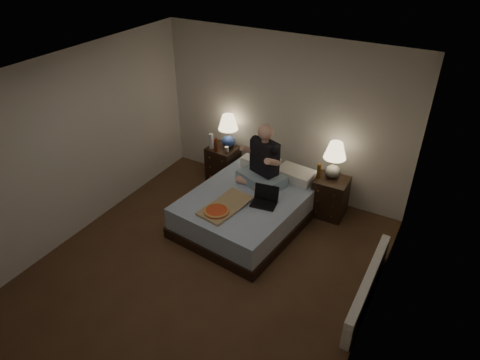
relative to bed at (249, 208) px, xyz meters
The scene contains 19 objects.
floor 1.17m from the bed, 90.36° to the right, with size 4.00×4.50×0.00m, color brown.
ceiling 2.53m from the bed, 90.36° to the right, with size 4.00×4.50×0.00m, color white.
wall_back 1.50m from the bed, 90.37° to the left, with size 4.00×2.50×0.00m, color silver.
wall_front 3.54m from the bed, 90.12° to the right, with size 4.00×2.50×0.00m, color silver.
wall_left 2.52m from the bed, 150.41° to the right, with size 4.50×2.50×0.00m, color silver.
wall_right 2.51m from the bed, 29.76° to the right, with size 4.50×2.50×0.00m, color silver.
bed is the anchor object (origin of this frame).
nightstand_left 1.25m from the bed, 138.57° to the left, with size 0.47×0.42×0.61m, color black.
nightstand_right 1.23m from the bed, 38.19° to the left, with size 0.47×0.42×0.61m, color black.
lamp_left 1.42m from the bed, 133.80° to the left, with size 0.32×0.32×0.56m, color navy, non-canonical shape.
lamp_right 1.41m from the bed, 41.39° to the left, with size 0.32×0.32×0.56m, color gray, non-canonical shape.
water_bottle 1.41m from the bed, 146.22° to the left, with size 0.07×0.07×0.25m, color silver.
soda_can 1.15m from the bed, 137.71° to the left, with size 0.07×0.07×0.10m, color beige.
beer_bottle_left 1.27m from the bed, 145.28° to the left, with size 0.06×0.06×0.23m, color #531C0B.
beer_bottle_right 1.15m from the bed, 42.06° to the left, with size 0.06×0.06×0.23m, color #56320C.
person 0.79m from the bed, 86.02° to the left, with size 0.66×0.52×0.93m, color black, non-canonical shape.
laptop 0.49m from the bed, 22.83° to the right, with size 0.34×0.28×0.24m, color black, non-canonical shape.
pizza_box 0.70m from the bed, 103.45° to the right, with size 0.40×0.76×0.08m, color tan, non-canonical shape.
radiator 2.03m from the bed, 18.59° to the right, with size 0.10×1.60×0.40m, color white.
Camera 1 is at (2.38, -3.32, 3.89)m, focal length 32.00 mm.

